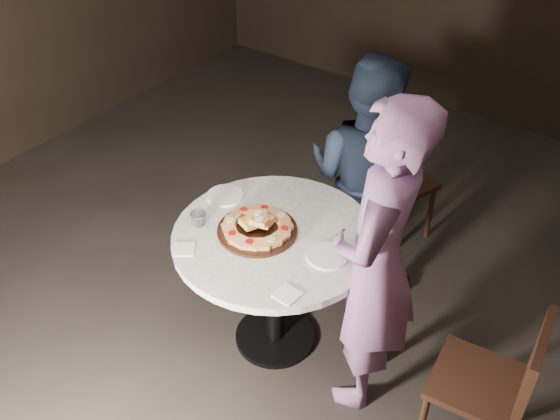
% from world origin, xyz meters
% --- Properties ---
extents(floor, '(7.00, 7.00, 0.00)m').
position_xyz_m(floor, '(0.00, 0.00, 0.00)').
color(floor, black).
rests_on(floor, ground).
extents(table, '(1.35, 1.35, 0.83)m').
position_xyz_m(table, '(0.06, 0.09, 0.67)').
color(table, black).
rests_on(table, ground).
extents(serving_board, '(0.44, 0.44, 0.02)m').
position_xyz_m(serving_board, '(-0.03, 0.05, 0.84)').
color(serving_board, black).
rests_on(serving_board, table).
extents(focaccia_pile, '(0.38, 0.38, 0.10)m').
position_xyz_m(focaccia_pile, '(-0.03, 0.05, 0.87)').
color(focaccia_pile, tan).
rests_on(focaccia_pile, serving_board).
extents(plate_left, '(0.25, 0.25, 0.01)m').
position_xyz_m(plate_left, '(-0.38, 0.19, 0.83)').
color(plate_left, white).
rests_on(plate_left, table).
extents(plate_right, '(0.25, 0.25, 0.01)m').
position_xyz_m(plate_right, '(0.38, 0.10, 0.83)').
color(plate_right, white).
rests_on(plate_right, table).
extents(water_glass, '(0.11, 0.11, 0.08)m').
position_xyz_m(water_glass, '(-0.32, -0.09, 0.87)').
color(water_glass, silver).
rests_on(water_glass, table).
extents(napkin_near, '(0.15, 0.15, 0.01)m').
position_xyz_m(napkin_near, '(-0.25, -0.29, 0.83)').
color(napkin_near, white).
rests_on(napkin_near, table).
extents(napkin_far, '(0.12, 0.12, 0.01)m').
position_xyz_m(napkin_far, '(0.37, -0.25, 0.83)').
color(napkin_far, white).
rests_on(napkin_far, table).
extents(chair_far, '(0.54, 0.56, 0.90)m').
position_xyz_m(chair_far, '(0.12, 1.33, 0.52)').
color(chair_far, black).
rests_on(chair_far, ground).
extents(chair_right, '(0.48, 0.46, 0.90)m').
position_xyz_m(chair_right, '(1.34, 0.13, 0.52)').
color(chair_right, black).
rests_on(chair_right, ground).
extents(diner_navy, '(0.79, 0.63, 1.58)m').
position_xyz_m(diner_navy, '(0.15, 0.89, 0.79)').
color(diner_navy, black).
rests_on(diner_navy, ground).
extents(diner_teal, '(0.56, 0.73, 1.80)m').
position_xyz_m(diner_teal, '(0.64, 0.12, 0.90)').
color(diner_teal, slate).
rests_on(diner_teal, ground).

